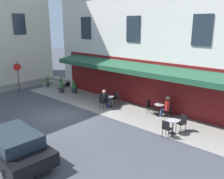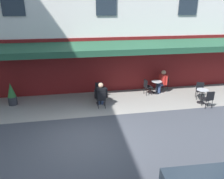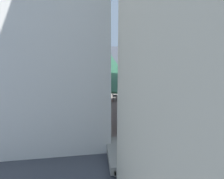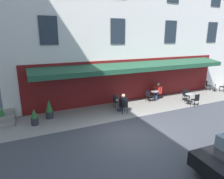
% 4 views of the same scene
% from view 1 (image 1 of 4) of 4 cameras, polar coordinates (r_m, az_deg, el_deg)
% --- Properties ---
extents(ground_plane, '(70.00, 70.00, 0.00)m').
position_cam_1_polar(ground_plane, '(15.32, -11.91, -6.19)').
color(ground_plane, '#42444C').
extents(sidewalk_cafe_terrace, '(20.50, 3.20, 0.01)m').
position_cam_1_polar(sidewalk_cafe_terrace, '(15.41, 5.78, -5.78)').
color(sidewalk_cafe_terrace, gray).
rests_on(sidewalk_cafe_terrace, ground_plane).
extents(back_alley_steps, '(2.40, 1.75, 0.60)m').
position_cam_1_polar(back_alley_steps, '(22.95, -12.56, 1.63)').
color(back_alley_steps, gray).
rests_on(back_alley_steps, ground_plane).
extents(cafe_table_near_entrance, '(0.60, 0.60, 0.75)m').
position_cam_1_polar(cafe_table_near_entrance, '(15.17, 11.13, -4.39)').
color(cafe_table_near_entrance, black).
rests_on(cafe_table_near_entrance, ground_plane).
extents(cafe_chair_black_by_window, '(0.46, 0.46, 0.91)m').
position_cam_1_polar(cafe_chair_black_by_window, '(15.38, 8.96, -3.79)').
color(cafe_chair_black_by_window, black).
rests_on(cafe_chair_black_by_window, ground_plane).
extents(cafe_chair_black_facing_street, '(0.52, 0.52, 0.91)m').
position_cam_1_polar(cafe_chair_black_facing_street, '(15.08, 13.52, -4.42)').
color(cafe_chair_black_facing_street, black).
rests_on(cafe_chair_black_facing_street, ground_plane).
extents(cafe_table_streetside, '(0.60, 0.60, 0.75)m').
position_cam_1_polar(cafe_table_streetside, '(12.93, 14.26, -8.12)').
color(cafe_table_streetside, black).
rests_on(cafe_table_streetside, ground_plane).
extents(cafe_chair_black_corner_left, '(0.41, 0.41, 0.91)m').
position_cam_1_polar(cafe_chair_black_corner_left, '(12.40, 12.81, -8.79)').
color(cafe_chair_black_corner_left, black).
rests_on(cafe_chair_black_corner_left, ground_plane).
extents(cafe_chair_black_near_door, '(0.52, 0.52, 0.91)m').
position_cam_1_polar(cafe_chair_black_near_door, '(13.31, 16.34, -7.32)').
color(cafe_chair_black_near_door, black).
rests_on(cafe_chair_black_near_door, ground_plane).
extents(cafe_table_far_end, '(0.60, 0.60, 0.75)m').
position_cam_1_polar(cafe_table_far_end, '(16.48, -0.66, -2.49)').
color(cafe_table_far_end, black).
rests_on(cafe_table_far_end, ground_plane).
extents(cafe_chair_black_corner_right, '(0.40, 0.40, 0.91)m').
position_cam_1_polar(cafe_chair_black_corner_right, '(16.03, -2.19, -2.81)').
color(cafe_chair_black_corner_right, black).
rests_on(cafe_chair_black_corner_right, ground_plane).
extents(cafe_chair_black_under_awning, '(0.42, 0.42, 0.91)m').
position_cam_1_polar(cafe_chair_black_under_awning, '(16.89, 0.86, -1.84)').
color(cafe_chair_black_under_awning, black).
rests_on(cafe_chair_black_under_awning, ground_plane).
extents(seated_patron_in_black, '(0.67, 0.54, 1.31)m').
position_cam_1_polar(seated_patron_in_black, '(16.13, -1.66, -2.12)').
color(seated_patron_in_black, navy).
rests_on(seated_patron_in_black, ground_plane).
extents(seated_companion_in_red, '(0.66, 0.65, 1.34)m').
position_cam_1_polar(seated_companion_in_red, '(15.05, 12.74, -3.75)').
color(seated_companion_in_red, navy).
rests_on(seated_companion_in_red, ground_plane).
extents(no_parking_sign, '(0.25, 0.55, 2.60)m').
position_cam_1_polar(no_parking_sign, '(21.06, -21.47, 4.04)').
color(no_parking_sign, black).
rests_on(no_parking_sign, ground_plane).
extents(potted_plant_entrance_left, '(0.44, 0.44, 1.19)m').
position_cam_1_polar(potted_plant_entrance_left, '(20.02, -8.99, 0.82)').
color(potted_plant_entrance_left, '#2D2D33').
rests_on(potted_plant_entrance_left, ground_plane).
extents(potted_plant_mid_terrace, '(0.36, 0.36, 0.95)m').
position_cam_1_polar(potted_plant_mid_terrace, '(22.41, -11.98, 1.91)').
color(potted_plant_mid_terrace, brown).
rests_on(potted_plant_mid_terrace, ground_plane).
extents(potted_plant_under_sign, '(0.40, 0.40, 0.95)m').
position_cam_1_polar(potted_plant_under_sign, '(20.39, -11.90, 0.59)').
color(potted_plant_under_sign, '#2D2D33').
rests_on(potted_plant_under_sign, ground_plane).
extents(potted_plant_entrance_right, '(0.32, 0.32, 0.98)m').
position_cam_1_polar(potted_plant_entrance_right, '(22.36, -14.98, 1.72)').
color(potted_plant_entrance_right, '#2D2D33').
rests_on(potted_plant_entrance_right, ground_plane).
extents(parked_car_black, '(4.38, 2.00, 1.33)m').
position_cam_1_polar(parked_car_black, '(10.96, -22.52, -12.03)').
color(parked_car_black, black).
rests_on(parked_car_black, ground_plane).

